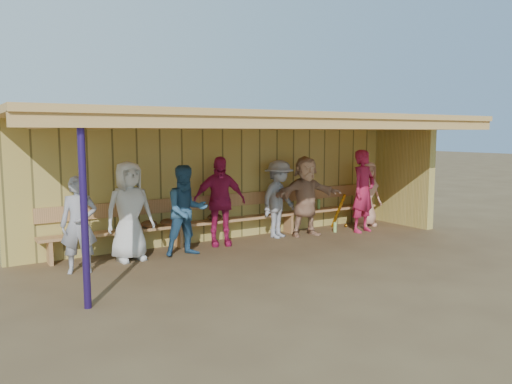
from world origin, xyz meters
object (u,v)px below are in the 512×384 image
Objects in this scene: player_h at (366,194)px; player_f at (306,196)px; player_a at (79,225)px; player_e at (279,199)px; player_d at (219,201)px; bench at (236,214)px; player_g at (363,191)px; player_c at (186,211)px; player_b at (129,211)px.

player_f is at bearing -170.65° from player_h.
player_f is at bearing 24.89° from player_a.
player_h is (2.45, -0.05, -0.05)m from player_e.
player_d is 0.71m from bench.
player_g is at bearing 8.49° from player_d.
player_d reaches higher than player_e.
player_a is 0.88× the size of player_d.
player_f reaches higher than player_a.
player_e is 2.45m from player_h.
player_h is at bearing 29.46° from player_g.
player_d reaches higher than player_a.
player_c is at bearing -170.07° from player_h.
player_d is 0.23× the size of bench.
bench is (-0.84, 0.33, -0.28)m from player_e.
player_a is at bearing 164.85° from player_e.
player_f is at bearing -37.27° from player_e.
player_b reaches higher than player_h.
player_c is 4.16m from player_g.
player_b is 0.22× the size of bench.
player_d is at bearing 160.59° from player_g.
player_a is 6.03m from player_g.
player_h is (3.83, -0.08, -0.10)m from player_d.
player_b reaches higher than player_e.
player_f is 0.94× the size of player_g.
player_e reaches higher than player_a.
bench is at bearing 34.93° from player_a.
bench is at bearing 7.34° from player_b.
player_f is at bearing -4.39° from player_b.
player_d is at bearing 1.53° from player_b.
player_a is 0.84× the size of player_g.
player_e is (1.38, -0.03, -0.06)m from player_d.
player_e is at bearing -1.55° from player_b.
player_b is (0.91, 0.33, 0.09)m from player_a.
player_c is (0.96, -0.20, -0.05)m from player_b.
player_d reaches higher than player_h.
bench is (-2.74, 0.84, -0.37)m from player_g.
player_f reaches higher than player_e.
player_a is at bearing -165.90° from bench.
player_c is at bearing -168.65° from player_f.
player_c is 1.00× the size of player_e.
player_c is 0.89× the size of player_g.
player_g is 2.89m from bench.
player_h is (5.67, 0.12, -0.09)m from player_b.
player_d is 3.84m from player_h.
player_e is at bearing -175.14° from player_h.
player_d reaches higher than player_b.
player_c reaches higher than player_h.
player_c reaches higher than bench.
player_e is (2.26, 0.37, 0.00)m from player_c.
player_b is 1.05× the size of player_e.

